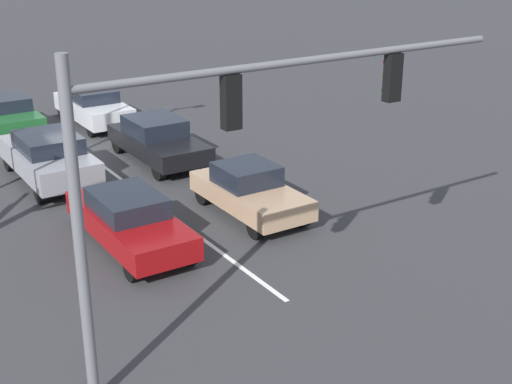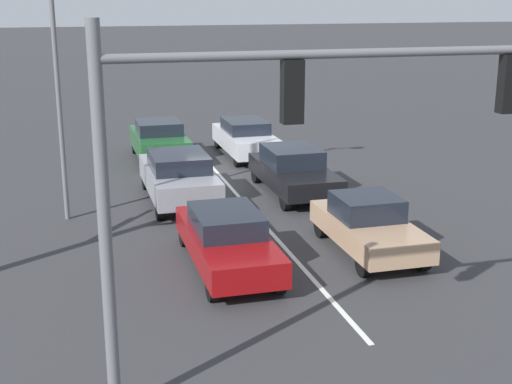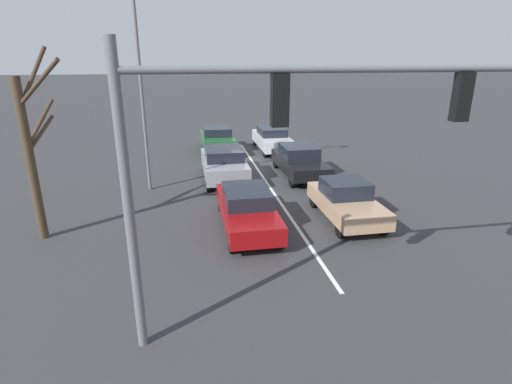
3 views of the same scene
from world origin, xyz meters
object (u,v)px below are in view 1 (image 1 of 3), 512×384
Objects in this scene: car_silver_leftlane_third at (93,106)px; traffic_signal_gantry at (226,138)px; car_darkgreen_midlane_third at (6,116)px; car_gray_midlane_second at (49,156)px; car_tan_leftlane_front at (250,191)px; car_black_leftlane_second at (158,139)px; car_maroon_midlane_front at (129,219)px.

traffic_signal_gantry is (3.78, 17.18, 3.59)m from car_silver_leftlane_third.
car_darkgreen_midlane_third is 17.67m from traffic_signal_gantry.
car_gray_midlane_second is at bearing -90.69° from traffic_signal_gantry.
car_black_leftlane_second reaches higher than car_tan_leftlane_front.
car_maroon_midlane_front is 1.02× the size of car_black_leftlane_second.
car_silver_leftlane_third reaches higher than car_tan_leftlane_front.
car_black_leftlane_second is (-3.78, 0.03, -0.06)m from car_gray_midlane_second.
traffic_signal_gantry is at bearing 86.46° from car_maroon_midlane_front.
traffic_signal_gantry is at bearing 77.58° from car_silver_leftlane_third.
car_darkgreen_midlane_third is (3.59, -5.92, 0.03)m from car_black_leftlane_second.
traffic_signal_gantry is (0.33, 17.31, 3.54)m from car_darkgreen_midlane_third.
car_darkgreen_midlane_third reaches higher than car_black_leftlane_second.
car_black_leftlane_second is at bearing -121.49° from car_maroon_midlane_front.
car_silver_leftlane_third is (0.13, -5.79, -0.02)m from car_black_leftlane_second.
car_black_leftlane_second is at bearing 121.20° from car_darkgreen_midlane_third.
car_tan_leftlane_front is 0.88× the size of car_silver_leftlane_third.
car_maroon_midlane_front is at bearing 58.51° from car_black_leftlane_second.
car_maroon_midlane_front is 1.11× the size of car_darkgreen_midlane_third.
car_silver_leftlane_third is 0.50× the size of traffic_signal_gantry.
car_tan_leftlane_front is 0.44× the size of traffic_signal_gantry.
car_tan_leftlane_front is at bearing 91.13° from car_black_leftlane_second.
car_maroon_midlane_front is (3.69, 0.09, 0.01)m from car_tan_leftlane_front.
car_darkgreen_midlane_third is at bearing -72.41° from car_tan_leftlane_front.
car_darkgreen_midlane_third is (3.45, -0.13, 0.05)m from car_silver_leftlane_third.
car_tan_leftlane_front is 0.86× the size of car_gray_midlane_second.
car_maroon_midlane_front is at bearing 92.01° from car_gray_midlane_second.
car_maroon_midlane_front is 6.64m from traffic_signal_gantry.
traffic_signal_gantry reaches higher than car_gray_midlane_second.
car_gray_midlane_second is at bearing -56.02° from car_tan_leftlane_front.
car_gray_midlane_second reaches higher than car_silver_leftlane_third.
car_tan_leftlane_front is at bearing -178.61° from car_maroon_midlane_front.
car_darkgreen_midlane_third reaches higher than car_tan_leftlane_front.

